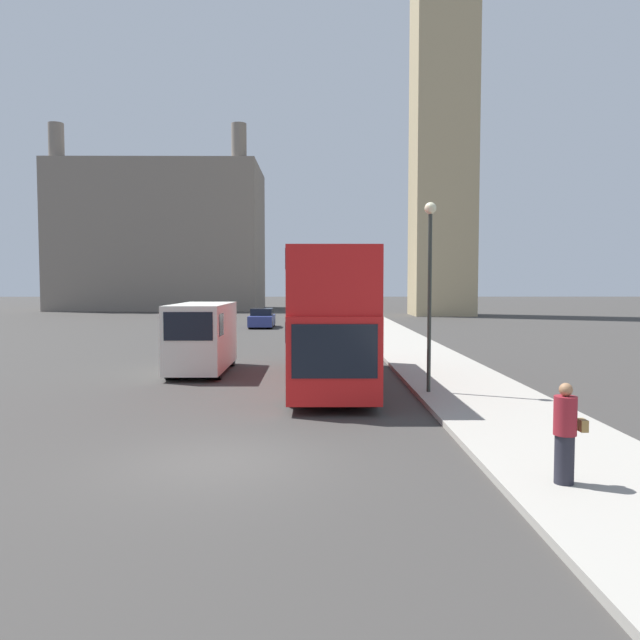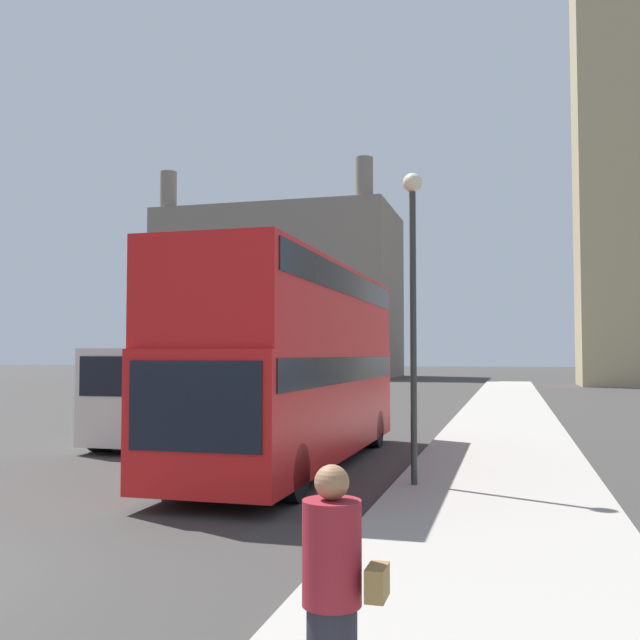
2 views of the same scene
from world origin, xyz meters
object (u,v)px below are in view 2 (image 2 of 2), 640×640
(red_double_decker_bus, at_px, (296,356))
(parked_sedan, at_px, (354,385))
(pedestrian, at_px, (333,601))
(street_lamp, at_px, (413,279))
(white_van, at_px, (159,393))

(red_double_decker_bus, bearing_deg, parked_sedan, 99.59)
(red_double_decker_bus, relative_size, pedestrian, 6.39)
(pedestrian, distance_m, street_lamp, 9.35)
(pedestrian, height_order, parked_sedan, pedestrian)
(white_van, bearing_deg, pedestrian, -58.52)
(red_double_decker_bus, distance_m, white_van, 5.77)
(white_van, bearing_deg, street_lamp, -33.18)
(street_lamp, xyz_separation_m, parked_sedan, (-7.70, 30.13, -3.27))
(street_lamp, bearing_deg, parked_sedan, 104.33)
(white_van, relative_size, pedestrian, 3.19)
(red_double_decker_bus, xyz_separation_m, street_lamp, (3.01, -2.38, 1.45))
(white_van, bearing_deg, red_double_decker_bus, -29.73)
(white_van, xyz_separation_m, street_lamp, (7.93, -5.19, 2.52))
(parked_sedan, bearing_deg, street_lamp, -75.67)
(red_double_decker_bus, height_order, parked_sedan, red_double_decker_bus)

